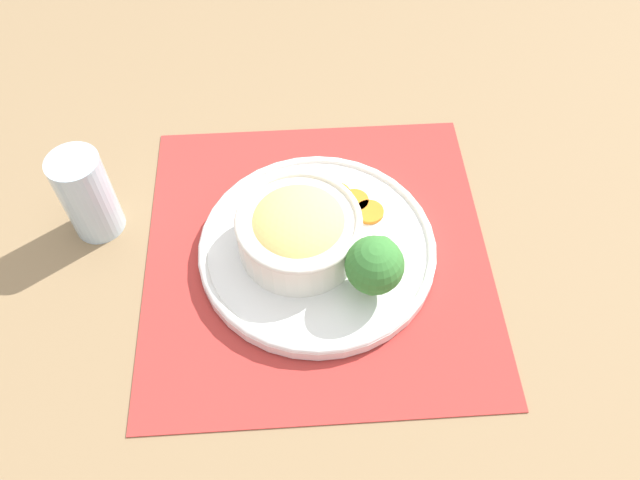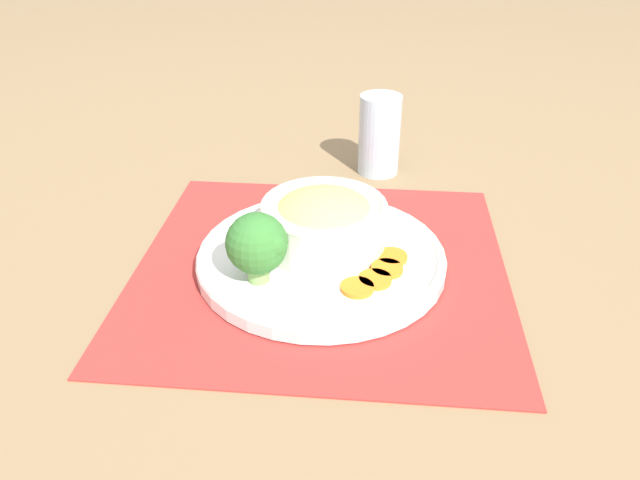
# 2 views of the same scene
# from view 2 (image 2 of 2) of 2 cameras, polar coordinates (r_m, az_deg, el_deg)

# --- Properties ---
(ground_plane) EXTENTS (4.00, 4.00, 0.00)m
(ground_plane) POSITION_cam_2_polar(r_m,az_deg,el_deg) (0.77, 0.11, -2.49)
(ground_plane) COLOR #8C704C
(placemat) EXTENTS (0.47, 0.46, 0.00)m
(placemat) POSITION_cam_2_polar(r_m,az_deg,el_deg) (0.77, 0.11, -2.36)
(placemat) COLOR #B2332D
(placemat) RESTS_ON ground_plane
(plate) EXTENTS (0.30, 0.30, 0.02)m
(plate) POSITION_cam_2_polar(r_m,az_deg,el_deg) (0.76, 0.11, -1.53)
(plate) COLOR white
(plate) RESTS_ON placemat
(bowl) EXTENTS (0.16, 0.16, 0.07)m
(bowl) POSITION_cam_2_polar(r_m,az_deg,el_deg) (0.76, 0.09, 1.87)
(bowl) COLOR silver
(bowl) RESTS_ON plate
(broccoli_floret) EXTENTS (0.07, 0.07, 0.08)m
(broccoli_floret) POSITION_cam_2_polar(r_m,az_deg,el_deg) (0.69, -5.77, -0.36)
(broccoli_floret) COLOR #84AD5B
(broccoli_floret) RESTS_ON plate
(carrot_slice_near) EXTENTS (0.04, 0.04, 0.01)m
(carrot_slice_near) POSITION_cam_2_polar(r_m,az_deg,el_deg) (0.70, 3.42, -4.37)
(carrot_slice_near) COLOR orange
(carrot_slice_near) RESTS_ON plate
(carrot_slice_middle) EXTENTS (0.04, 0.04, 0.01)m
(carrot_slice_middle) POSITION_cam_2_polar(r_m,az_deg,el_deg) (0.71, 5.07, -3.61)
(carrot_slice_middle) COLOR orange
(carrot_slice_middle) RESTS_ON plate
(carrot_slice_far) EXTENTS (0.04, 0.04, 0.01)m
(carrot_slice_far) POSITION_cam_2_polar(r_m,az_deg,el_deg) (0.73, 6.14, -2.63)
(carrot_slice_far) COLOR orange
(carrot_slice_far) RESTS_ON plate
(carrot_slice_extra) EXTENTS (0.04, 0.04, 0.01)m
(carrot_slice_extra) POSITION_cam_2_polar(r_m,az_deg,el_deg) (0.75, 6.57, -1.56)
(carrot_slice_extra) COLOR orange
(carrot_slice_extra) RESTS_ON plate
(water_glass) EXTENTS (0.07, 0.07, 0.13)m
(water_glass) POSITION_cam_2_polar(r_m,az_deg,el_deg) (1.00, 5.43, 9.19)
(water_glass) COLOR silver
(water_glass) RESTS_ON ground_plane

